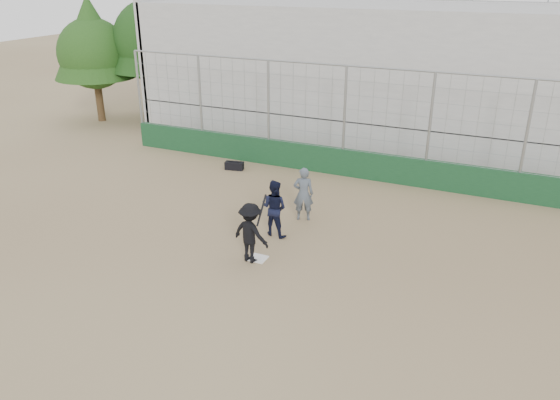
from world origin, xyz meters
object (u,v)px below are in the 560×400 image
at_px(batter_at_plate, 251,233).
at_px(umpire, 303,197).
at_px(equipment_bag, 234,166).
at_px(catcher_crouched, 274,217).

xyz_separation_m(batter_at_plate, umpire, (0.28, 2.93, -0.06)).
bearing_deg(umpire, equipment_bag, -57.13).
bearing_deg(equipment_bag, catcher_crouched, -49.91).
bearing_deg(catcher_crouched, equipment_bag, 130.09).
bearing_deg(umpire, catcher_crouched, 55.11).
distance_m(catcher_crouched, umpire, 1.39).
height_order(catcher_crouched, equipment_bag, catcher_crouched).
bearing_deg(umpire, batter_at_plate, 64.54).
height_order(catcher_crouched, umpire, umpire).
distance_m(batter_at_plate, catcher_crouched, 1.62).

